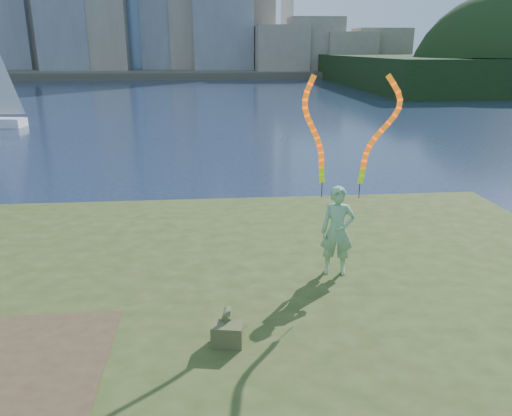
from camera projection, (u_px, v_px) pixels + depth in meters
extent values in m
plane|color=#1A2742|center=(168.00, 303.00, 10.35)|extent=(320.00, 320.00, 0.00)
cube|color=#334117|center=(156.00, 371.00, 7.93)|extent=(20.00, 18.00, 0.30)
cube|color=#334117|center=(157.00, 347.00, 8.14)|extent=(17.00, 15.00, 0.30)
cube|color=#334117|center=(157.00, 327.00, 8.26)|extent=(14.00, 12.00, 0.30)
cube|color=#4B4637|center=(203.00, 71.00, 100.21)|extent=(320.00, 40.00, 1.20)
imported|color=#1C7B22|center=(337.00, 231.00, 9.64)|extent=(0.72, 0.55, 1.77)
cylinder|color=black|center=(322.00, 190.00, 9.54)|extent=(0.02, 0.02, 0.30)
cylinder|color=black|center=(359.00, 191.00, 9.47)|extent=(0.02, 0.02, 0.30)
cube|color=#4C502A|center=(227.00, 334.00, 7.47)|extent=(0.51, 0.39, 0.33)
cylinder|color=#4C502A|center=(227.00, 314.00, 7.61)|extent=(0.16, 0.32, 0.11)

